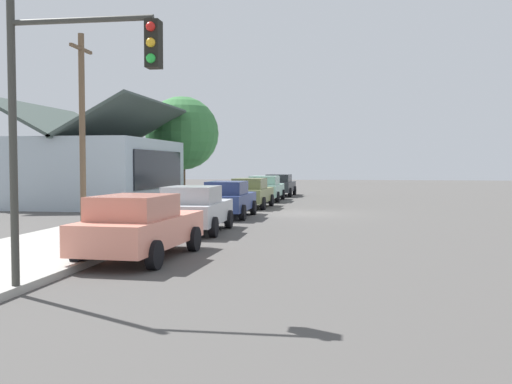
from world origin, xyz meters
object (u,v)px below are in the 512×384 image
(car_seafoam, at_px, (265,188))
(traffic_light_main, at_px, (68,97))
(car_olive, at_px, (251,193))
(fire_hydrant_red, at_px, (251,191))
(car_silver, at_px, (195,209))
(car_charcoal, at_px, (280,185))
(utility_pole_wooden, at_px, (82,124))
(shade_tree, at_px, (182,133))
(car_coral, at_px, (140,226))
(car_navy, at_px, (229,199))

(car_seafoam, bearing_deg, traffic_light_main, -179.28)
(car_olive, height_order, fire_hydrant_red, car_olive)
(car_silver, xyz_separation_m, car_charcoal, (23.36, -0.26, 0.00))
(utility_pole_wooden, bearing_deg, car_silver, -117.19)
(fire_hydrant_red, bearing_deg, shade_tree, 89.63)
(car_seafoam, xyz_separation_m, utility_pole_wooden, (-14.69, 5.35, 3.11))
(shade_tree, distance_m, utility_pole_wooden, 17.24)
(car_coral, relative_size, fire_hydrant_red, 6.55)
(car_charcoal, bearing_deg, utility_pole_wooden, 165.90)
(traffic_light_main, bearing_deg, shade_tree, 12.33)
(shade_tree, bearing_deg, fire_hydrant_red, -90.37)
(car_charcoal, xyz_separation_m, traffic_light_main, (-33.11, -0.08, 2.67))
(car_olive, xyz_separation_m, utility_pole_wooden, (-8.65, 5.40, 3.12))
(car_coral, bearing_deg, utility_pole_wooden, 35.98)
(car_seafoam, bearing_deg, fire_hydrant_red, 28.49)
(car_silver, bearing_deg, car_coral, -179.84)
(car_silver, distance_m, utility_pole_wooden, 6.74)
(traffic_light_main, relative_size, utility_pole_wooden, 0.69)
(car_navy, bearing_deg, shade_tree, 23.59)
(car_coral, height_order, fire_hydrant_red, car_coral)
(car_olive, bearing_deg, car_coral, -178.29)
(car_navy, bearing_deg, utility_pole_wooden, 119.30)
(car_olive, relative_size, car_seafoam, 0.90)
(car_coral, relative_size, car_navy, 1.03)
(shade_tree, relative_size, traffic_light_main, 1.35)
(car_seafoam, height_order, traffic_light_main, traffic_light_main)
(car_olive, height_order, car_charcoal, same)
(fire_hydrant_red, bearing_deg, traffic_light_main, -176.80)
(car_seafoam, bearing_deg, car_navy, -179.98)
(shade_tree, bearing_deg, traffic_light_main, -167.67)
(car_olive, bearing_deg, car_seafoam, 2.16)
(car_coral, bearing_deg, traffic_light_main, -173.78)
(car_navy, bearing_deg, car_seafoam, 0.12)
(car_olive, xyz_separation_m, shade_tree, (8.55, 6.23, 3.65))
(car_coral, bearing_deg, car_silver, 4.16)
(utility_pole_wooden, bearing_deg, fire_hydrant_red, -13.11)
(car_charcoal, relative_size, shade_tree, 0.70)
(car_navy, bearing_deg, fire_hydrant_red, 5.54)
(car_charcoal, distance_m, traffic_light_main, 33.21)
(utility_pole_wooden, bearing_deg, car_coral, -147.05)
(car_olive, xyz_separation_m, traffic_light_main, (-21.13, -0.26, 2.68))
(car_olive, bearing_deg, utility_pole_wooden, 149.64)
(car_coral, xyz_separation_m, fire_hydrant_red, (25.56, 1.43, -0.32))
(car_navy, relative_size, utility_pole_wooden, 0.60)
(car_silver, relative_size, car_charcoal, 0.88)
(traffic_light_main, bearing_deg, car_coral, 3.19)
(car_navy, bearing_deg, car_coral, -179.37)
(car_charcoal, height_order, shade_tree, shade_tree)
(car_silver, relative_size, shade_tree, 0.62)
(traffic_light_main, distance_m, fire_hydrant_red, 29.85)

